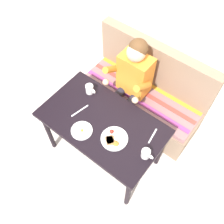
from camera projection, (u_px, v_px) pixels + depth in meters
ground_plane at (104, 154)px, 3.07m from camera, size 8.00×8.00×0.00m
back_wall at (183, 4)px, 2.54m from camera, size 4.40×0.10×2.60m
table at (103, 126)px, 2.53m from camera, size 1.20×0.70×0.73m
couch at (143, 96)px, 3.13m from camera, size 1.44×0.56×1.00m
person at (131, 79)px, 2.74m from camera, size 0.45×0.61×1.21m
plate_breakfast at (114, 139)px, 2.35m from camera, size 0.25×0.25×0.05m
plate_eggs at (82, 131)px, 2.40m from camera, size 0.20×0.20×0.04m
coffee_mug at (90, 89)px, 2.62m from camera, size 0.12×0.08×0.10m
coffee_mug_second at (146, 154)px, 2.23m from camera, size 0.12×0.08×0.09m
fork at (153, 136)px, 2.38m from camera, size 0.04×0.17×0.00m
knife at (80, 111)px, 2.53m from camera, size 0.05×0.20×0.00m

